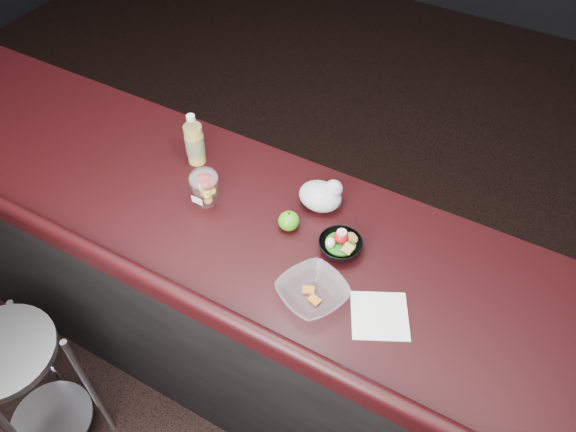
% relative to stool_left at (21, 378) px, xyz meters
% --- Properties ---
extents(ground, '(8.00, 8.00, 0.00)m').
position_rel_stool_left_xyz_m(ground, '(0.59, 0.37, -0.53)').
color(ground, black).
rests_on(ground, ground).
extents(room_shell, '(8.00, 8.00, 8.00)m').
position_rel_stool_left_xyz_m(room_shell, '(0.59, 0.37, 1.30)').
color(room_shell, black).
rests_on(room_shell, ground).
extents(counter, '(4.06, 0.71, 1.02)m').
position_rel_stool_left_xyz_m(counter, '(0.59, 0.68, -0.02)').
color(counter, black).
rests_on(counter, ground).
extents(stool_left, '(0.39, 0.39, 0.73)m').
position_rel_stool_left_xyz_m(stool_left, '(0.00, 0.00, 0.00)').
color(stool_left, '#B4B4B9').
rests_on(stool_left, ground).
extents(lemonade_bottle, '(0.07, 0.07, 0.20)m').
position_rel_stool_left_xyz_m(lemonade_bottle, '(0.24, 0.83, 0.57)').
color(lemonade_bottle, gold).
rests_on(lemonade_bottle, counter).
extents(fruit_cup, '(0.10, 0.10, 0.14)m').
position_rel_stool_left_xyz_m(fruit_cup, '(0.39, 0.68, 0.56)').
color(fruit_cup, white).
rests_on(fruit_cup, counter).
extents(green_apple, '(0.07, 0.07, 0.07)m').
position_rel_stool_left_xyz_m(green_apple, '(0.69, 0.71, 0.52)').
color(green_apple, '#26780D').
rests_on(green_apple, counter).
extents(plastic_bag, '(0.15, 0.12, 0.11)m').
position_rel_stool_left_xyz_m(plastic_bag, '(0.73, 0.85, 0.53)').
color(plastic_bag, silver).
rests_on(plastic_bag, counter).
extents(snack_bowl, '(0.16, 0.16, 0.08)m').
position_rel_stool_left_xyz_m(snack_bowl, '(0.87, 0.71, 0.51)').
color(snack_bowl, black).
rests_on(snack_bowl, counter).
extents(takeout_bowl, '(0.25, 0.25, 0.05)m').
position_rel_stool_left_xyz_m(takeout_bowl, '(0.88, 0.51, 0.51)').
color(takeout_bowl, silver).
rests_on(takeout_bowl, counter).
extents(paper_napkin, '(0.22, 0.22, 0.00)m').
position_rel_stool_left_xyz_m(paper_napkin, '(1.08, 0.55, 0.49)').
color(paper_napkin, white).
rests_on(paper_napkin, counter).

